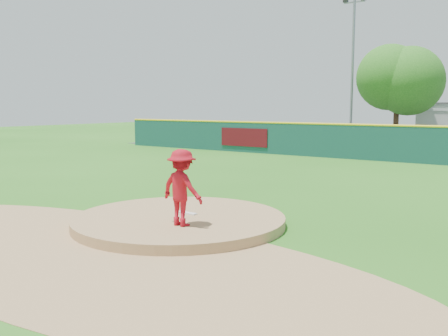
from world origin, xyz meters
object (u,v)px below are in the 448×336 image
Objects in this scene: deciduous_tree at (398,84)px; light_pole_left at (353,66)px; pitcher at (182,188)px; playground_slide at (257,135)px.

light_pole_left is (-4.00, 2.00, 1.50)m from deciduous_tree.
pitcher is 0.57× the size of playground_slide.
deciduous_tree is at bearing -80.33° from pitcher.
pitcher is 28.97m from light_pole_left.
deciduous_tree is (-2.74, 25.75, 3.39)m from pitcher.
light_pole_left is at bearing -72.75° from pitcher.
light_pole_left is (5.14, 5.20, 5.14)m from playground_slide.
light_pole_left reaches higher than pitcher.
playground_slide is at bearing -58.62° from pitcher.
playground_slide is 0.44× the size of deciduous_tree.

